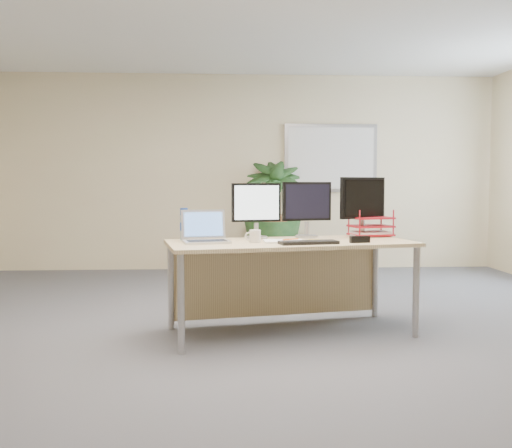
{
  "coord_description": "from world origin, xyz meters",
  "views": [
    {
      "loc": [
        -0.3,
        -3.96,
        1.19
      ],
      "look_at": [
        -0.05,
        0.35,
        0.89
      ],
      "focal_mm": 40.0,
      "sensor_mm": 36.0,
      "label": 1
    }
  ],
  "objects": [
    {
      "name": "stapler",
      "position": [
        0.75,
        0.35,
        0.76
      ],
      "size": [
        0.16,
        0.07,
        0.05
      ],
      "primitive_type": "cube",
      "rotation": [
        0.0,
        0.0,
        0.19
      ],
      "color": "black",
      "rests_on": "desk"
    },
    {
      "name": "yellow_highlighter",
      "position": [
        0.43,
        0.45,
        0.75
      ],
      "size": [
        0.13,
        0.02,
        0.02
      ],
      "primitive_type": "cylinder",
      "rotation": [
        0.0,
        1.57,
        -0.02
      ],
      "color": "yellow",
      "rests_on": "desk"
    },
    {
      "name": "keyboard",
      "position": [
        0.34,
        0.28,
        0.75
      ],
      "size": [
        0.46,
        0.23,
        0.02
      ],
      "primitive_type": "cube",
      "rotation": [
        0.0,
        0.0,
        0.19
      ],
      "color": "black",
      "rests_on": "desk"
    },
    {
      "name": "spiral_notebook",
      "position": [
        0.17,
        0.44,
        0.74
      ],
      "size": [
        0.31,
        0.23,
        0.01
      ],
      "primitive_type": "cube",
      "rotation": [
        0.0,
        0.0,
        0.0
      ],
      "color": "white",
      "rests_on": "desk"
    },
    {
      "name": "monitor_right",
      "position": [
        0.4,
        0.8,
        1.01
      ],
      "size": [
        0.42,
        0.19,
        0.47
      ],
      "color": "#A3A3A8",
      "rests_on": "desk"
    },
    {
      "name": "letter_tray",
      "position": [
        0.97,
        0.89,
        0.81
      ],
      "size": [
        0.38,
        0.32,
        0.16
      ],
      "color": "#B21520",
      "rests_on": "desk"
    },
    {
      "name": "orange_pen",
      "position": [
        0.23,
        0.48,
        0.75
      ],
      "size": [
        0.13,
        0.08,
        0.01
      ],
      "primitive_type": "cylinder",
      "rotation": [
        0.0,
        1.57,
        0.53
      ],
      "color": "orange",
      "rests_on": "spiral_notebook"
    },
    {
      "name": "whiteboard",
      "position": [
        1.2,
        3.97,
        1.55
      ],
      "size": [
        1.3,
        0.04,
        0.95
      ],
      "color": "#B5B4B9",
      "rests_on": "back_wall"
    },
    {
      "name": "desk",
      "position": [
        0.21,
        0.6,
        0.58
      ],
      "size": [
        2.04,
        1.16,
        0.74
      ],
      "color": "tan",
      "rests_on": "floor"
    },
    {
      "name": "monitor_left",
      "position": [
        -0.03,
        0.74,
        1.0
      ],
      "size": [
        0.41,
        0.19,
        0.46
      ],
      "color": "#A3A3A8",
      "rests_on": "desk"
    },
    {
      "name": "monitor_dark",
      "position": [
        0.89,
        0.86,
        1.03
      ],
      "size": [
        0.43,
        0.24,
        0.51
      ],
      "color": "#A3A3A8",
      "rests_on": "desk"
    },
    {
      "name": "coffee_mug",
      "position": [
        -0.06,
        0.42,
        0.79
      ],
      "size": [
        0.13,
        0.09,
        0.1
      ],
      "color": "silver",
      "rests_on": "desk"
    },
    {
      "name": "laptop",
      "position": [
        -0.44,
        0.46,
        0.8
      ],
      "size": [
        0.4,
        0.36,
        0.25
      ],
      "color": "silver",
      "rests_on": "desk"
    },
    {
      "name": "water_bottle",
      "position": [
        -0.62,
        0.63,
        0.86
      ],
      "size": [
        0.07,
        0.07,
        0.26
      ],
      "color": "#AABDC8",
      "rests_on": "desk"
    },
    {
      "name": "floor_plant",
      "position": [
        0.36,
        3.7,
        0.75
      ],
      "size": [
        0.85,
        0.85,
        1.5
      ],
      "primitive_type": "imported",
      "rotation": [
        0.0,
        0.0,
        0.02
      ],
      "color": "#133416",
      "rests_on": "floor"
    },
    {
      "name": "back_wall",
      "position": [
        0.0,
        4.0,
        1.35
      ],
      "size": [
        7.0,
        0.04,
        2.7
      ],
      "primitive_type": "cube",
      "color": "beige",
      "rests_on": "floor"
    },
    {
      "name": "floor",
      "position": [
        0.0,
        0.0,
        0.0
      ],
      "size": [
        8.0,
        8.0,
        0.0
      ],
      "primitive_type": "plane",
      "color": "#48474C",
      "rests_on": "ground"
    }
  ]
}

